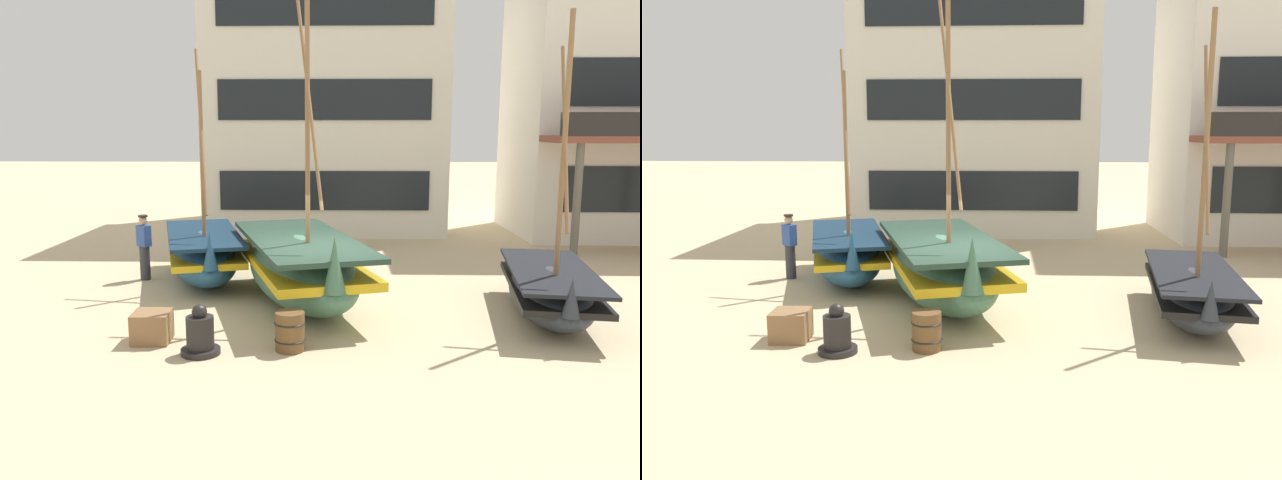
# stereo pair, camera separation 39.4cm
# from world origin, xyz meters

# --- Properties ---
(ground_plane) EXTENTS (120.00, 120.00, 0.00)m
(ground_plane) POSITION_xyz_m (0.00, 0.00, 0.00)
(ground_plane) COLOR #CCB78E
(fishing_boat_near_left) EXTENTS (2.92, 4.97, 5.82)m
(fishing_boat_near_left) POSITION_xyz_m (-3.04, 2.88, 0.70)
(fishing_boat_near_left) COLOR #23517A
(fishing_boat_near_left) RESTS_ON ground
(fishing_boat_centre_large) EXTENTS (3.65, 6.01, 7.24)m
(fishing_boat_centre_large) POSITION_xyz_m (-0.43, 0.83, 0.82)
(fishing_boat_centre_large) COLOR #427056
(fishing_boat_centre_large) RESTS_ON ground
(fishing_boat_far_right) EXTENTS (2.29, 4.65, 6.05)m
(fishing_boat_far_right) POSITION_xyz_m (4.80, -0.13, 0.58)
(fishing_boat_far_right) COLOR #2D333D
(fishing_boat_far_right) RESTS_ON ground
(fisherman_by_hull) EXTENTS (0.42, 0.40, 1.68)m
(fisherman_by_hull) POSITION_xyz_m (-4.57, 2.92, 0.83)
(fisherman_by_hull) COLOR #33333D
(fisherman_by_hull) RESTS_ON ground
(capstan_winch) EXTENTS (0.69, 0.69, 0.89)m
(capstan_winch) POSITION_xyz_m (-1.99, -2.53, 0.34)
(capstan_winch) COLOR black
(capstan_winch) RESTS_ON ground
(wooden_barrel) EXTENTS (0.56, 0.56, 0.70)m
(wooden_barrel) POSITION_xyz_m (-0.44, -2.31, 0.35)
(wooden_barrel) COLOR brown
(wooden_barrel) RESTS_ON ground
(cargo_crate) EXTENTS (0.70, 0.70, 0.56)m
(cargo_crate) POSITION_xyz_m (-3.01, -1.90, 0.28)
(cargo_crate) COLOR olive
(cargo_crate) RESTS_ON ground
(harbor_building_main) EXTENTS (9.04, 7.12, 9.62)m
(harbor_building_main) POSITION_xyz_m (-0.06, 12.61, 4.82)
(harbor_building_main) COLOR silver
(harbor_building_main) RESTS_ON ground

